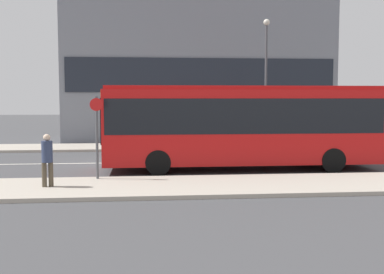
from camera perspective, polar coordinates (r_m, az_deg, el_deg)
ground_plane at (r=21.74m, az=-8.44°, el=-3.05°), size 120.00×120.00×0.00m
sidewalk_near at (r=15.57m, az=-9.58°, el=-5.93°), size 44.00×3.50×0.13m
sidewalk_far at (r=27.93m, az=-7.81°, el=-1.18°), size 44.00×3.50×0.13m
lane_centerline at (r=21.74m, az=-8.44°, el=-3.04°), size 41.80×0.16×0.01m
apartment_block_left_tower at (r=34.21m, az=0.71°, el=13.07°), size 18.14×5.35×15.77m
city_bus at (r=19.49m, az=5.84°, el=1.80°), size 11.00×2.58×3.37m
parked_car_0 at (r=27.17m, az=16.35°, el=-0.32°), size 4.24×1.81×1.29m
pedestrian_near_stop at (r=15.70m, az=-16.79°, el=-2.28°), size 0.34×0.34×1.66m
bus_stop_sign at (r=16.73m, az=-11.21°, el=0.68°), size 0.44×0.12×2.82m
street_lamp at (r=27.61m, az=8.76°, el=7.90°), size 0.36×0.36×7.15m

